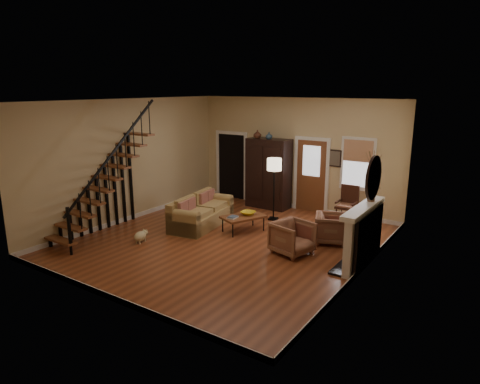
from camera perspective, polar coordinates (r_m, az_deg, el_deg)
The scene contains 15 objects.
room at distance 11.55m, azimuth 1.64°, elevation 3.41°, with size 7.00×7.33×3.30m.
staircase at distance 10.85m, azimuth -17.95°, elevation 2.55°, with size 0.94×2.80×3.20m, color brown, non-canonical shape.
fireplace at distance 9.18m, azimuth 16.33°, elevation -4.91°, with size 0.33×1.95×2.30m.
armoire at distance 12.95m, azimuth 3.84°, elevation 2.48°, with size 1.30×0.60×2.10m, color black, non-canonical shape.
vase_a at distance 12.86m, azimuth 2.34°, elevation 7.72°, with size 0.24×0.24×0.25m, color #4C2619.
vase_b at distance 12.66m, azimuth 3.89°, elevation 7.51°, with size 0.20×0.20×0.21m, color #334C60.
sofa at distance 11.38m, azimuth -5.13°, elevation -2.62°, with size 0.89×2.06×0.77m, color #A3834A, non-canonical shape.
coffee_table at distance 10.94m, azimuth 0.44°, elevation -4.23°, with size 0.62×1.07×0.41m, color brown, non-canonical shape.
bowl at distance 10.96m, azimuth 1.09°, elevation -2.83°, with size 0.37×0.37×0.09m, color gold.
books at distance 10.69m, azimuth -0.98°, elevation -3.36°, with size 0.20×0.27×0.05m, color beige, non-canonical shape.
armchair_left at distance 9.55m, azimuth 7.02°, elevation -6.07°, with size 0.78×0.80×0.73m, color brown.
armchair_right at distance 10.36m, azimuth 12.10°, elevation -4.77°, with size 0.74×0.76×0.69m, color brown.
floor_lamp at distance 11.75m, azimuth 4.53°, elevation 0.34°, with size 0.40×0.40×1.72m, color black, non-canonical shape.
side_chair at distance 11.86m, azimuth 14.03°, elevation -1.67°, with size 0.54×0.54×1.02m, color #371A11, non-canonical shape.
dog at distance 10.44m, azimuth -13.17°, elevation -5.86°, with size 0.23×0.39×0.29m, color beige, non-canonical shape.
Camera 1 is at (5.63, -7.85, 3.62)m, focal length 32.00 mm.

